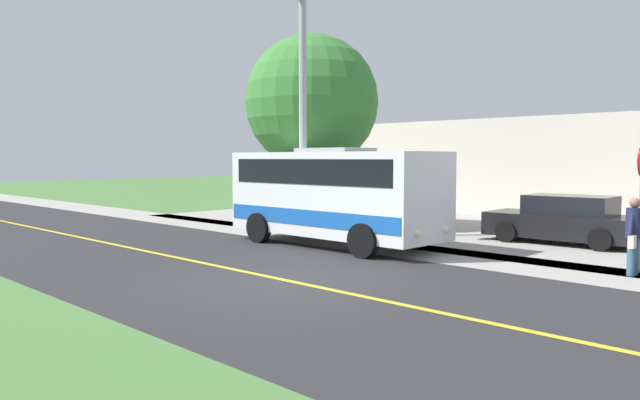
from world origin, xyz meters
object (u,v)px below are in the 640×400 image
street_light_pole (300,104)px  parked_car_near (565,221)px  pedestrian_with_bags (634,234)px  tree_curbside (312,102)px  shuttle_bus_front (335,192)px  commercial_building (608,166)px

street_light_pole → parked_car_near: (-4.70, 6.54, -3.56)m
pedestrian_with_bags → tree_curbside: tree_curbside is taller
parked_car_near → shuttle_bus_front: bearing=-42.3°
street_light_pole → shuttle_bus_front: bearing=77.9°
shuttle_bus_front → street_light_pole: (-0.40, -1.89, 2.68)m
parked_car_near → tree_curbside: size_ratio=0.63×
parked_car_near → commercial_building: commercial_building is taller
shuttle_bus_front → commercial_building: size_ratio=0.29×
shuttle_bus_front → pedestrian_with_bags: size_ratio=3.99×
tree_curbside → street_light_pole: bearing=38.4°
pedestrian_with_bags → shuttle_bus_front: bearing=-81.2°
street_light_pole → tree_curbside: bearing=-141.6°
shuttle_bus_front → commercial_building: 17.04m
street_light_pole → commercial_building: size_ratio=0.32×
pedestrian_with_bags → commercial_building: commercial_building is taller
pedestrian_with_bags → street_light_pole: street_light_pole is taller
pedestrian_with_bags → commercial_building: bearing=-159.4°
tree_curbside → commercial_building: (-14.00, 5.72, -2.44)m
shuttle_bus_front → commercial_building: commercial_building is taller
pedestrian_with_bags → tree_curbside: (-1.74, -11.65, 3.70)m
street_light_pole → commercial_building: (-16.53, 3.72, -2.07)m
pedestrian_with_bags → tree_curbside: size_ratio=0.24×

